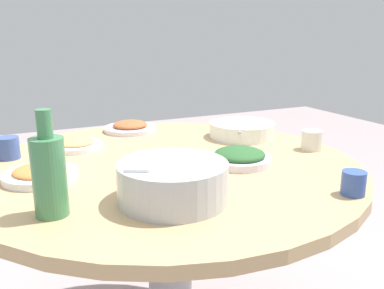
% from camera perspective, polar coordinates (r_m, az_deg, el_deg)
% --- Properties ---
extents(round_dining_table, '(1.20, 1.20, 0.76)m').
position_cam_1_polar(round_dining_table, '(1.37, -3.15, -8.86)').
color(round_dining_table, '#99999E').
rests_on(round_dining_table, ground).
extents(rice_bowl, '(0.27, 0.27, 0.11)m').
position_cam_1_polar(rice_bowl, '(1.00, -2.67, -5.02)').
color(rice_bowl, '#B2B5BA').
rests_on(rice_bowl, round_dining_table).
extents(soup_bowl, '(0.25, 0.25, 0.06)m').
position_cam_1_polar(soup_bowl, '(1.63, 6.87, 1.96)').
color(soup_bowl, white).
rests_on(soup_bowl, round_dining_table).
extents(dish_shrimp, '(0.19, 0.19, 0.04)m').
position_cam_1_polar(dish_shrimp, '(1.52, -15.69, 0.05)').
color(dish_shrimp, white).
rests_on(dish_shrimp, round_dining_table).
extents(dish_tofu_braise, '(0.20, 0.20, 0.04)m').
position_cam_1_polar(dish_tofu_braise, '(1.23, -20.10, -3.75)').
color(dish_tofu_braise, silver).
rests_on(dish_tofu_braise, round_dining_table).
extents(dish_greens, '(0.20, 0.20, 0.05)m').
position_cam_1_polar(dish_greens, '(1.30, 6.53, -1.71)').
color(dish_greens, silver).
rests_on(dish_greens, round_dining_table).
extents(dish_stirfry, '(0.22, 0.22, 0.04)m').
position_cam_1_polar(dish_stirfry, '(1.74, -8.46, 2.39)').
color(dish_stirfry, silver).
rests_on(dish_stirfry, round_dining_table).
extents(green_bottle, '(0.07, 0.07, 0.24)m').
position_cam_1_polar(green_bottle, '(0.96, -19.00, -3.83)').
color(green_bottle, '#3E7E4E').
rests_on(green_bottle, round_dining_table).
extents(tea_cup_near, '(0.07, 0.07, 0.07)m').
position_cam_1_polar(tea_cup_near, '(1.50, 16.09, 0.58)').
color(tea_cup_near, silver).
rests_on(tea_cup_near, round_dining_table).
extents(tea_cup_far, '(0.07, 0.07, 0.07)m').
position_cam_1_polar(tea_cup_far, '(1.46, -23.86, -0.44)').
color(tea_cup_far, '#3A539C').
rests_on(tea_cup_far, round_dining_table).
extents(tea_cup_side, '(0.06, 0.06, 0.06)m').
position_cam_1_polar(tea_cup_side, '(1.12, 21.25, -4.95)').
color(tea_cup_side, '#334F99').
rests_on(tea_cup_side, round_dining_table).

